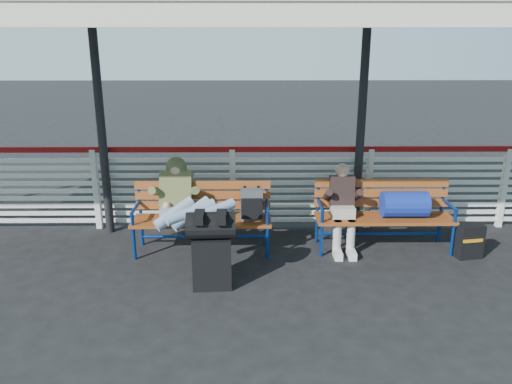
{
  "coord_description": "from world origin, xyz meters",
  "views": [
    {
      "loc": [
        0.27,
        -5.11,
        2.71
      ],
      "look_at": [
        0.33,
        1.0,
        0.83
      ],
      "focal_mm": 35.0,
      "sensor_mm": 36.0,
      "label": 1
    }
  ],
  "objects_px": {
    "traveler_man": "(187,207)",
    "suitcase_side": "(469,241)",
    "bench_right": "(394,206)",
    "bench_left": "(213,209)",
    "companion_person": "(343,207)",
    "luggage_stack": "(212,247)"
  },
  "relations": [
    {
      "from": "traveler_man",
      "to": "suitcase_side",
      "type": "bearing_deg",
      "value": 1.34
    },
    {
      "from": "traveler_man",
      "to": "bench_right",
      "type": "bearing_deg",
      "value": 8.26
    },
    {
      "from": "bench_left",
      "to": "traveler_man",
      "type": "height_order",
      "value": "traveler_man"
    },
    {
      "from": "bench_right",
      "to": "companion_person",
      "type": "distance_m",
      "value": 0.68
    },
    {
      "from": "bench_left",
      "to": "traveler_man",
      "type": "relative_size",
      "value": 1.1
    },
    {
      "from": "bench_left",
      "to": "traveler_man",
      "type": "bearing_deg",
      "value": -129.89
    },
    {
      "from": "luggage_stack",
      "to": "bench_left",
      "type": "xyz_separation_m",
      "value": [
        -0.05,
        1.04,
        0.09
      ]
    },
    {
      "from": "luggage_stack",
      "to": "bench_right",
      "type": "distance_m",
      "value": 2.57
    },
    {
      "from": "luggage_stack",
      "to": "suitcase_side",
      "type": "distance_m",
      "value": 3.35
    },
    {
      "from": "traveler_man",
      "to": "companion_person",
      "type": "height_order",
      "value": "traveler_man"
    },
    {
      "from": "luggage_stack",
      "to": "traveler_man",
      "type": "height_order",
      "value": "traveler_man"
    },
    {
      "from": "bench_left",
      "to": "luggage_stack",
      "type": "bearing_deg",
      "value": -87.22
    },
    {
      "from": "luggage_stack",
      "to": "companion_person",
      "type": "relative_size",
      "value": 0.78
    },
    {
      "from": "bench_left",
      "to": "companion_person",
      "type": "distance_m",
      "value": 1.7
    },
    {
      "from": "bench_right",
      "to": "suitcase_side",
      "type": "relative_size",
      "value": 4.02
    },
    {
      "from": "bench_left",
      "to": "suitcase_side",
      "type": "xyz_separation_m",
      "value": [
        3.3,
        -0.27,
        -0.35
      ]
    },
    {
      "from": "companion_person",
      "to": "bench_left",
      "type": "bearing_deg",
      "value": -179.0
    },
    {
      "from": "luggage_stack",
      "to": "companion_person",
      "type": "xyz_separation_m",
      "value": [
        1.65,
        1.07,
        0.11
      ]
    },
    {
      "from": "bench_left",
      "to": "bench_right",
      "type": "distance_m",
      "value": 2.38
    },
    {
      "from": "luggage_stack",
      "to": "bench_right",
      "type": "relative_size",
      "value": 0.5
    },
    {
      "from": "bench_left",
      "to": "suitcase_side",
      "type": "relative_size",
      "value": 4.02
    },
    {
      "from": "traveler_man",
      "to": "suitcase_side",
      "type": "xyz_separation_m",
      "value": [
        3.6,
        0.08,
        -0.51
      ]
    }
  ]
}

